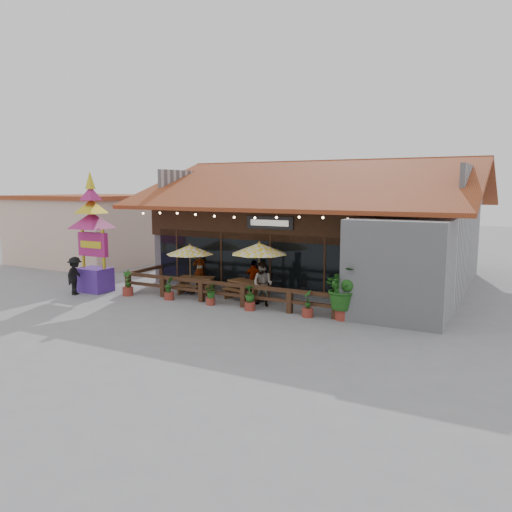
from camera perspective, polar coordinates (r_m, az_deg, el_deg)
The scene contains 19 objects.
ground at distance 20.06m, azimuth 0.52°, elevation -5.71°, with size 100.00×100.00×0.00m, color gray.
restaurant_building at distance 25.57m, azimuth 7.97°, elevation 2.16°, with size 15.50×14.73×6.09m.
patio_railing at distance 20.82m, azimuth -5.32°, elevation -3.51°, with size 10.00×2.60×0.92m.
neighbor_building at distance 33.57m, azimuth -17.70°, elevation 3.09°, with size 8.40×8.40×4.22m.
umbrella_left at distance 22.17m, azimuth -7.57°, elevation 0.68°, with size 2.67×2.67×2.25m.
umbrella_right at distance 20.43m, azimuth 0.36°, elevation 0.83°, with size 2.64×2.64×2.53m.
picnic_table_left at distance 22.50m, azimuth -6.83°, elevation -2.99°, with size 1.81×1.66×0.73m.
picnic_table_right at distance 21.14m, azimuth -1.07°, elevation -3.54°, with size 1.96×1.80×0.78m.
thai_sign_tower at distance 23.56m, azimuth -18.24°, elevation 3.52°, with size 2.17×2.17×5.84m.
tropical_plant at distance 18.00m, azimuth 9.92°, elevation -3.70°, with size 1.90×1.88×1.98m.
diner_a at distance 23.38m, azimuth -6.45°, elevation -1.61°, with size 0.64×0.42×1.76m, color #3A2012.
diner_b at distance 19.87m, azimuth 0.77°, elevation -3.22°, with size 0.86×0.67×1.78m, color #3A2012.
diner_c at distance 21.58m, azimuth -0.21°, elevation -2.57°, with size 0.94×0.39×1.60m, color #3A2012.
pedestrian at distance 23.36m, azimuth -19.97°, elevation -2.14°, with size 1.09×0.63×1.68m, color black.
planter_a at distance 22.55m, azimuth -14.45°, elevation -3.23°, with size 0.47×0.46×1.12m.
planter_b at distance 21.35m, azimuth -9.91°, elevation -3.76°, with size 0.43×0.46×1.00m.
planter_c at distance 20.20m, azimuth -5.23°, elevation -4.21°, with size 0.70×0.70×0.88m.
planter_d at distance 19.24m, azimuth -0.71°, elevation -4.82°, with size 0.53×0.53×1.00m.
planter_e at distance 18.38m, azimuth 5.93°, elevation -5.66°, with size 0.41×0.43×1.00m.
Camera 1 is at (9.07, -17.26, 4.70)m, focal length 35.00 mm.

